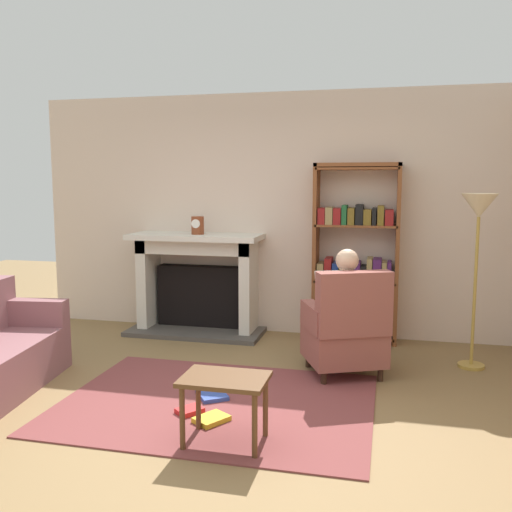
# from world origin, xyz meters

# --- Properties ---
(ground) EXTENTS (14.00, 14.00, 0.00)m
(ground) POSITION_xyz_m (0.00, 0.00, 0.00)
(ground) COLOR olive
(back_wall) EXTENTS (5.60, 0.10, 2.70)m
(back_wall) POSITION_xyz_m (0.00, 2.55, 1.35)
(back_wall) COLOR beige
(back_wall) RESTS_ON ground
(area_rug) EXTENTS (2.40, 1.80, 0.01)m
(area_rug) POSITION_xyz_m (0.00, 0.30, 0.01)
(area_rug) COLOR brown
(area_rug) RESTS_ON ground
(fireplace) EXTENTS (1.53, 0.64, 1.14)m
(fireplace) POSITION_xyz_m (-0.84, 2.30, 0.60)
(fireplace) COLOR #4C4742
(fireplace) RESTS_ON ground
(mantel_clock) EXTENTS (0.14, 0.14, 0.20)m
(mantel_clock) POSITION_xyz_m (-0.81, 2.20, 1.24)
(mantel_clock) COLOR brown
(mantel_clock) RESTS_ON fireplace
(bookshelf) EXTENTS (0.90, 0.32, 1.91)m
(bookshelf) POSITION_xyz_m (0.92, 2.33, 0.89)
(bookshelf) COLOR brown
(bookshelf) RESTS_ON ground
(armchair_reading) EXTENTS (0.84, 0.83, 0.97)m
(armchair_reading) POSITION_xyz_m (0.93, 1.16, 0.42)
(armchair_reading) COLOR #331E14
(armchair_reading) RESTS_ON ground
(seated_reader) EXTENTS (0.51, 0.60, 1.14)m
(seated_reader) POSITION_xyz_m (0.88, 1.27, 0.62)
(seated_reader) COLOR silver
(seated_reader) RESTS_ON ground
(side_table) EXTENTS (0.56, 0.39, 0.46)m
(side_table) POSITION_xyz_m (0.26, -0.33, 0.39)
(side_table) COLOR brown
(side_table) RESTS_ON ground
(scattered_books) EXTENTS (0.45, 0.77, 0.04)m
(scattered_books) POSITION_xyz_m (-0.04, 0.17, 0.03)
(scattered_books) COLOR red
(scattered_books) RESTS_ON area_rug
(floor_lamp) EXTENTS (0.32, 0.32, 1.61)m
(floor_lamp) POSITION_xyz_m (2.05, 1.68, 1.37)
(floor_lamp) COLOR #B7933F
(floor_lamp) RESTS_ON ground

